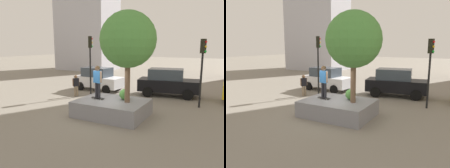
# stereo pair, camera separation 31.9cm
# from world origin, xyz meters

# --- Properties ---
(ground_plane) EXTENTS (120.00, 120.00, 0.00)m
(ground_plane) POSITION_xyz_m (0.00, 0.00, 0.00)
(ground_plane) COLOR gray
(planter_ledge) EXTENTS (3.72, 2.80, 0.86)m
(planter_ledge) POSITION_xyz_m (0.31, 0.01, 0.43)
(planter_ledge) COLOR gray
(planter_ledge) RESTS_ON ground
(plaza_tree) EXTENTS (2.86, 2.86, 4.67)m
(plaza_tree) POSITION_xyz_m (1.20, 0.04, 4.08)
(plaza_tree) COLOR brown
(plaza_tree) RESTS_ON planter_ledge
(boxwood_shrub) EXTENTS (0.59, 0.59, 0.59)m
(boxwood_shrub) POSITION_xyz_m (0.85, 0.47, 1.15)
(boxwood_shrub) COLOR #4C8C3D
(boxwood_shrub) RESTS_ON planter_ledge
(skateboard) EXTENTS (0.81, 0.24, 0.07)m
(skateboard) POSITION_xyz_m (-0.53, -0.10, 0.91)
(skateboard) COLOR black
(skateboard) RESTS_ON planter_ledge
(skateboarder) EXTENTS (0.59, 0.31, 1.78)m
(skateboarder) POSITION_xyz_m (-0.53, -0.10, 1.96)
(skateboarder) COLOR black
(skateboarder) RESTS_ON skateboard
(police_car) EXTENTS (4.34, 2.30, 1.95)m
(police_car) POSITION_xyz_m (-3.89, 5.52, 0.99)
(police_car) COLOR white
(police_car) RESTS_ON ground
(sedan_parked) EXTENTS (4.66, 2.59, 2.06)m
(sedan_parked) POSITION_xyz_m (1.84, 6.17, 1.05)
(sedan_parked) COLOR black
(sedan_parked) RESTS_ON ground
(traffic_light_corner) EXTENTS (0.37, 0.35, 4.18)m
(traffic_light_corner) POSITION_xyz_m (4.38, 3.90, 2.87)
(traffic_light_corner) COLOR black
(traffic_light_corner) RESTS_ON ground
(traffic_light_median) EXTENTS (0.37, 0.37, 4.46)m
(traffic_light_median) POSITION_xyz_m (-3.44, 3.62, 3.05)
(traffic_light_median) COLOR black
(traffic_light_median) RESTS_ON ground
(passerby_with_bag) EXTENTS (0.36, 0.49, 1.61)m
(passerby_with_bag) POSITION_xyz_m (-4.25, 2.84, 0.93)
(passerby_with_bag) COLOR #847056
(passerby_with_bag) RESTS_ON ground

